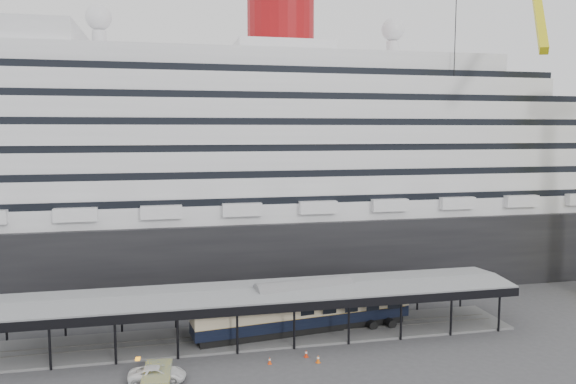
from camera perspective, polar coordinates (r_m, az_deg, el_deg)
The scene contains 8 objects.
ground at distance 57.61m, azimuth -2.07°, elevation -16.19°, with size 200.00×200.00×0.00m, color #3E3E41.
cruise_ship at distance 84.98m, azimuth -6.01°, elevation 3.78°, with size 130.00×30.00×43.90m.
platform_canopy at distance 61.39m, azimuth -2.94°, elevation -12.40°, with size 56.00×9.18×5.30m.
port_truck at distance 53.07m, azimuth -13.14°, elevation -17.59°, with size 2.30×4.98×1.38m, color white.
pullman_carriage at distance 62.18m, azimuth 1.63°, elevation -11.63°, with size 24.64×6.39×24.00m.
traffic_cone_left at distance 55.45m, azimuth -1.87°, elevation -16.73°, with size 0.38×0.38×0.70m.
traffic_cone_mid at distance 56.91m, azimuth 1.85°, elevation -16.07°, with size 0.51×0.51×0.77m.
traffic_cone_right at distance 55.74m, azimuth 3.07°, elevation -16.56°, with size 0.50×0.50×0.79m.
Camera 1 is at (-9.57, -52.36, 22.04)m, focal length 35.00 mm.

